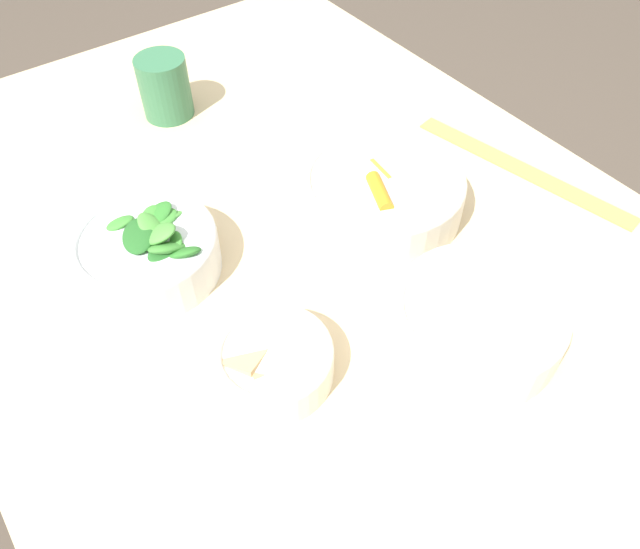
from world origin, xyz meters
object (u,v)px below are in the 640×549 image
at_px(bowl_beans_hotdog, 478,321).
at_px(ruler, 522,170).
at_px(bowl_cookies, 273,361).
at_px(cup, 165,87).
at_px(bowl_carrots, 383,192).
at_px(bowl_greens, 148,250).

height_order(bowl_beans_hotdog, ruler, bowl_beans_hotdog).
distance_m(bowl_cookies, cup, 0.49).
relative_size(bowl_carrots, bowl_greens, 1.22).
height_order(ruler, cup, cup).
bearing_deg(bowl_carrots, cup, -161.53).
bearing_deg(bowl_beans_hotdog, cup, -172.79).
distance_m(bowl_greens, bowl_beans_hotdog, 0.37).
xyz_separation_m(bowl_greens, bowl_cookies, (0.20, 0.03, -0.01)).
height_order(bowl_carrots, bowl_greens, bowl_greens).
bearing_deg(bowl_beans_hotdog, ruler, 121.72).
xyz_separation_m(bowl_greens, ruler, (0.13, 0.48, -0.03)).
height_order(bowl_carrots, cup, cup).
bearing_deg(cup, bowl_beans_hotdog, 7.21).
bearing_deg(bowl_carrots, ruler, 75.90).
distance_m(bowl_beans_hotdog, ruler, 0.30).
relative_size(bowl_greens, ruler, 0.51).
xyz_separation_m(bowl_carrots, bowl_greens, (-0.08, -0.28, -0.00)).
bearing_deg(bowl_carrots, bowl_cookies, -63.42).
xyz_separation_m(bowl_carrots, bowl_cookies, (0.12, -0.24, -0.01)).
height_order(bowl_cookies, ruler, bowl_cookies).
bearing_deg(bowl_cookies, ruler, 98.86).
xyz_separation_m(bowl_beans_hotdog, bowl_cookies, (-0.09, -0.20, -0.00)).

